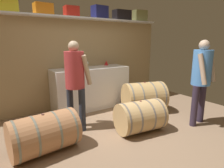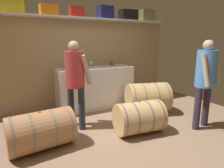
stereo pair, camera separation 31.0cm
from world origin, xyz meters
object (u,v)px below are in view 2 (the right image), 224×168
at_px(toolcase_black, 128,15).
at_px(toolcase_olive, 147,16).
at_px(toolcase_orange, 49,10).
at_px(wine_barrel_far, 41,130).
at_px(toolcase_navy, 105,13).
at_px(winemaker_pouring, 75,76).
at_px(wine_glass, 91,63).
at_px(visitor_tasting, 206,75).
at_px(wine_barrel_near, 139,117).
at_px(toolcase_yellow, 12,6).
at_px(wine_barrel_flank, 148,98).
at_px(work_cabinet, 95,87).
at_px(wine_bottle_clear, 82,63).
at_px(toolcase_red, 76,12).
at_px(red_funnel, 112,63).

bearing_deg(toolcase_black, toolcase_olive, 2.52).
distance_m(toolcase_orange, wine_barrel_far, 2.47).
bearing_deg(toolcase_navy, winemaker_pouring, -140.36).
xyz_separation_m(toolcase_black, winemaker_pouring, (-1.75, -1.06, -1.23)).
relative_size(wine_glass, visitor_tasting, 0.09).
relative_size(toolcase_navy, wine_barrel_near, 0.40).
relative_size(toolcase_yellow, wine_barrel_flank, 0.40).
height_order(toolcase_navy, work_cabinet, toolcase_navy).
height_order(toolcase_yellow, toolcase_navy, toolcase_navy).
bearing_deg(toolcase_navy, wine_bottle_clear, -160.42).
xyz_separation_m(toolcase_yellow, wine_barrel_far, (0.15, -1.52, -1.92)).
relative_size(toolcase_olive, visitor_tasting, 0.24).
bearing_deg(work_cabinet, toolcase_orange, 167.97).
height_order(toolcase_navy, toolcase_black, toolcase_navy).
height_order(toolcase_orange, toolcase_red, toolcase_orange).
bearing_deg(toolcase_red, winemaker_pouring, -109.84).
bearing_deg(wine_bottle_clear, wine_glass, 29.20).
bearing_deg(work_cabinet, toolcase_olive, 6.93).
bearing_deg(visitor_tasting, work_cabinet, -64.06).
relative_size(toolcase_red, winemaker_pouring, 0.19).
distance_m(toolcase_orange, toolcase_black, 1.92).
bearing_deg(winemaker_pouring, toolcase_yellow, -166.52).
height_order(toolcase_olive, work_cabinet, toolcase_olive).
relative_size(toolcase_black, red_funnel, 3.83).
distance_m(toolcase_red, wine_bottle_clear, 1.13).
bearing_deg(wine_barrel_flank, wine_bottle_clear, 164.58).
bearing_deg(toolcase_navy, toolcase_orange, 176.10).
distance_m(wine_glass, wine_barrel_near, 1.80).
bearing_deg(visitor_tasting, toolcase_olive, -106.30).
relative_size(toolcase_navy, toolcase_black, 0.81).
height_order(toolcase_yellow, toolcase_orange, toolcase_yellow).
distance_m(winemaker_pouring, visitor_tasting, 2.28).
distance_m(red_funnel, wine_barrel_flank, 1.31).
height_order(wine_barrel_near, winemaker_pouring, winemaker_pouring).
relative_size(toolcase_yellow, wine_bottle_clear, 1.43).
bearing_deg(toolcase_red, wine_glass, -31.06).
bearing_deg(red_funnel, visitor_tasting, -71.32).
relative_size(toolcase_orange, toolcase_navy, 1.01).
bearing_deg(visitor_tasting, wine_barrel_far, -20.04).
bearing_deg(wine_barrel_flank, toolcase_orange, 165.86).
xyz_separation_m(toolcase_black, wine_barrel_far, (-2.44, -1.52, -1.90)).
xyz_separation_m(toolcase_orange, toolcase_olive, (2.53, 0.00, 0.04)).
relative_size(toolcase_red, work_cabinet, 0.16).
distance_m(toolcase_navy, toolcase_olive, 1.24).
bearing_deg(work_cabinet, wine_barrel_far, -137.27).
bearing_deg(wine_barrel_flank, red_funnel, 123.75).
bearing_deg(winemaker_pouring, toolcase_black, 96.34).
bearing_deg(winemaker_pouring, work_cabinet, 114.44).
height_order(work_cabinet, wine_barrel_flank, work_cabinet).
relative_size(toolcase_yellow, toolcase_black, 0.96).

